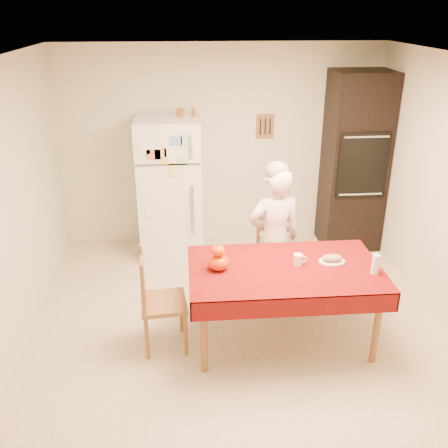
{
  "coord_description": "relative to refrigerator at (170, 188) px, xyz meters",
  "views": [
    {
      "loc": [
        -0.47,
        -3.87,
        2.89
      ],
      "look_at": [
        -0.13,
        0.2,
        1.09
      ],
      "focal_mm": 40.0,
      "sensor_mm": 36.0,
      "label": 1
    }
  ],
  "objects": [
    {
      "name": "floor",
      "position": [
        0.65,
        -1.88,
        -0.85
      ],
      "size": [
        4.5,
        4.5,
        0.0
      ],
      "primitive_type": "plane",
      "color": "tan",
      "rests_on": "ground"
    },
    {
      "name": "room_shell",
      "position": [
        0.65,
        -1.88,
        0.77
      ],
      "size": [
        4.02,
        4.52,
        2.51
      ],
      "color": "beige",
      "rests_on": "ground"
    },
    {
      "name": "refrigerator",
      "position": [
        0.0,
        0.0,
        0.0
      ],
      "size": [
        0.75,
        0.74,
        1.7
      ],
      "color": "white",
      "rests_on": "floor"
    },
    {
      "name": "oven_cabinet",
      "position": [
        2.28,
        0.05,
        0.25
      ],
      "size": [
        0.7,
        0.62,
        2.2
      ],
      "color": "black",
      "rests_on": "floor"
    },
    {
      "name": "dining_table",
      "position": [
        1.04,
        -1.94,
        -0.16
      ],
      "size": [
        1.7,
        1.0,
        0.76
      ],
      "color": "brown",
      "rests_on": "floor"
    },
    {
      "name": "chair_far",
      "position": [
        1.1,
        -1.13,
        -0.34
      ],
      "size": [
        0.47,
        0.45,
        0.95
      ],
      "rotation": [
        0.0,
        0.0,
        -0.14
      ],
      "color": "brown",
      "rests_on": "floor"
    },
    {
      "name": "chair_left",
      "position": [
        -0.11,
        -1.94,
        -0.34
      ],
      "size": [
        0.44,
        0.46,
        0.95
      ],
      "rotation": [
        0.0,
        0.0,
        1.67
      ],
      "color": "brown",
      "rests_on": "floor"
    },
    {
      "name": "seated_woman",
      "position": [
        1.05,
        -1.31,
        -0.11
      ],
      "size": [
        0.59,
        0.43,
        1.49
      ],
      "primitive_type": "imported",
      "rotation": [
        0.0,
        0.0,
        3.29
      ],
      "color": "silver",
      "rests_on": "floor"
    },
    {
      "name": "coffee_mug",
      "position": [
        1.16,
        -1.89,
        -0.04
      ],
      "size": [
        0.08,
        0.08,
        0.1
      ],
      "primitive_type": "cylinder",
      "color": "white",
      "rests_on": "dining_table"
    },
    {
      "name": "pumpkin_lower",
      "position": [
        0.45,
        -1.92,
        -0.02
      ],
      "size": [
        0.18,
        0.18,
        0.14
      ],
      "primitive_type": "ellipsoid",
      "color": "red",
      "rests_on": "dining_table"
    },
    {
      "name": "pumpkin_upper",
      "position": [
        0.45,
        -1.92,
        0.1
      ],
      "size": [
        0.12,
        0.12,
        0.09
      ],
      "primitive_type": "ellipsoid",
      "color": "#EC3705",
      "rests_on": "pumpkin_lower"
    },
    {
      "name": "wine_glass",
      "position": [
        1.79,
        -2.1,
        -0.0
      ],
      "size": [
        0.07,
        0.07,
        0.18
      ],
      "primitive_type": "cylinder",
      "color": "white",
      "rests_on": "dining_table"
    },
    {
      "name": "bread_plate",
      "position": [
        1.47,
        -1.89,
        -0.08
      ],
      "size": [
        0.24,
        0.24,
        0.02
      ],
      "primitive_type": "cylinder",
      "color": "silver",
      "rests_on": "dining_table"
    },
    {
      "name": "bread_loaf",
      "position": [
        1.47,
        -1.89,
        -0.04
      ],
      "size": [
        0.18,
        0.1,
        0.06
      ],
      "primitive_type": "ellipsoid",
      "color": "#9C6F4C",
      "rests_on": "bread_plate"
    },
    {
      "name": "spice_jar_left",
      "position": [
        0.14,
        0.05,
        0.9
      ],
      "size": [
        0.05,
        0.05,
        0.1
      ],
      "primitive_type": "cylinder",
      "color": "brown",
      "rests_on": "refrigerator"
    },
    {
      "name": "spice_jar_mid",
      "position": [
        0.17,
        0.05,
        0.9
      ],
      "size": [
        0.05,
        0.05,
        0.1
      ],
      "primitive_type": "cylinder",
      "color": "brown",
      "rests_on": "refrigerator"
    },
    {
      "name": "spice_jar_right",
      "position": [
        0.31,
        0.05,
        0.9
      ],
      "size": [
        0.05,
        0.05,
        0.1
      ],
      "primitive_type": "cylinder",
      "color": "brown",
      "rests_on": "refrigerator"
    }
  ]
}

